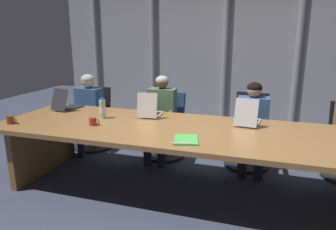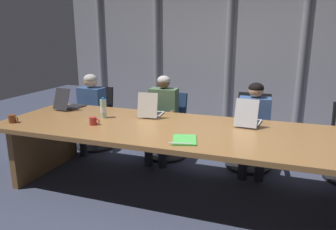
% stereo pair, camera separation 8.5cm
% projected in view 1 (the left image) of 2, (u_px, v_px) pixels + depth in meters
% --- Properties ---
extents(ground_plane, '(12.43, 12.43, 0.00)m').
position_uv_depth(ground_plane, '(186.00, 193.00, 3.55)').
color(ground_plane, '#383D51').
extents(conference_table, '(4.28, 1.31, 0.76)m').
position_uv_depth(conference_table, '(187.00, 141.00, 3.40)').
color(conference_table, olive).
rests_on(conference_table, ground_plane).
extents(curtain_backdrop, '(6.22, 0.17, 2.85)m').
position_uv_depth(curtain_backdrop, '(224.00, 53.00, 5.57)').
color(curtain_backdrop, '#9999A0').
rests_on(curtain_backdrop, ground_plane).
extents(laptop_left_end, '(0.27, 0.43, 0.29)m').
position_uv_depth(laptop_left_end, '(67.00, 105.00, 4.24)').
color(laptop_left_end, '#2D2D33').
rests_on(laptop_left_end, conference_table).
extents(laptop_left_mid, '(0.28, 0.39, 0.31)m').
position_uv_depth(laptop_left_mid, '(150.00, 111.00, 3.87)').
color(laptop_left_mid, beige).
rests_on(laptop_left_mid, conference_table).
extents(laptop_center, '(0.28, 0.43, 0.31)m').
position_uv_depth(laptop_center, '(248.00, 119.00, 3.53)').
color(laptop_center, '#BCBCC1').
rests_on(laptop_center, conference_table).
extents(office_chair_left_end, '(0.60, 0.60, 0.93)m').
position_uv_depth(office_chair_left_end, '(94.00, 125.00, 4.97)').
color(office_chair_left_end, black).
rests_on(office_chair_left_end, ground_plane).
extents(office_chair_left_mid, '(0.60, 0.60, 0.92)m').
position_uv_depth(office_chair_left_mid, '(166.00, 132.00, 4.61)').
color(office_chair_left_mid, navy).
rests_on(office_chair_left_mid, ground_plane).
extents(office_chair_center, '(0.60, 0.60, 0.97)m').
position_uv_depth(office_chair_center, '(248.00, 139.00, 4.26)').
color(office_chair_center, black).
rests_on(office_chair_center, ground_plane).
extents(person_left_end, '(0.43, 0.57, 1.16)m').
position_uv_depth(person_left_end, '(86.00, 108.00, 4.76)').
color(person_left_end, '#335184').
rests_on(person_left_end, ground_plane).
extents(person_left_mid, '(0.41, 0.56, 1.19)m').
position_uv_depth(person_left_mid, '(160.00, 113.00, 4.40)').
color(person_left_mid, '#4C6B4C').
rests_on(person_left_mid, ground_plane).
extents(person_center, '(0.43, 0.57, 1.15)m').
position_uv_depth(person_center, '(252.00, 122.00, 4.03)').
color(person_center, '#335184').
rests_on(person_center, ground_plane).
extents(water_bottle_primary, '(0.08, 0.08, 0.25)m').
position_uv_depth(water_bottle_primary, '(103.00, 109.00, 3.76)').
color(water_bottle_primary, '#ADD1B2').
rests_on(water_bottle_primary, conference_table).
extents(coffee_mug_near, '(0.13, 0.08, 0.09)m').
position_uv_depth(coffee_mug_near, '(11.00, 120.00, 3.54)').
color(coffee_mug_near, brown).
rests_on(coffee_mug_near, conference_table).
extents(coffee_mug_far, '(0.13, 0.08, 0.09)m').
position_uv_depth(coffee_mug_far, '(93.00, 121.00, 3.48)').
color(coffee_mug_far, '#B2332D').
rests_on(coffee_mug_far, conference_table).
extents(spiral_notepad, '(0.29, 0.35, 0.03)m').
position_uv_depth(spiral_notepad, '(186.00, 140.00, 2.98)').
color(spiral_notepad, '#4CB74C').
rests_on(spiral_notepad, conference_table).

